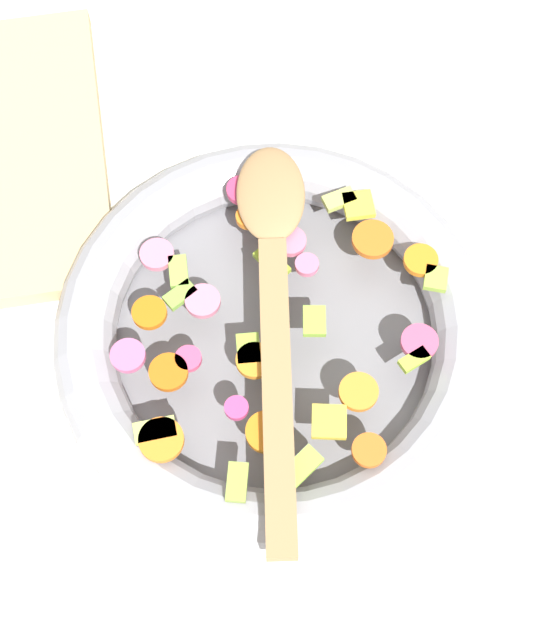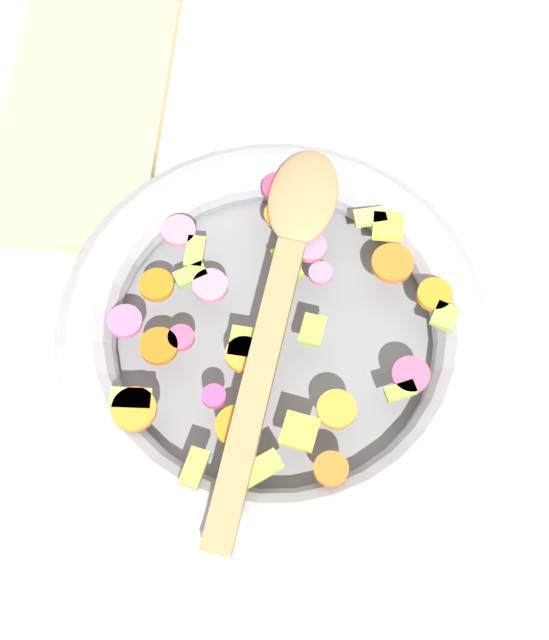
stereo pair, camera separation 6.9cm
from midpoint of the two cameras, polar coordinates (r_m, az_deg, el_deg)
The scene contains 5 objects.
ground_plane at distance 0.74m, azimuth -2.67°, elevation -1.86°, with size 4.00×4.00×0.00m, color silver.
skillet at distance 0.72m, azimuth -2.74°, elevation -1.21°, with size 0.35×0.35×0.05m.
chopped_vegetables at distance 0.69m, azimuth -3.14°, elevation -0.96°, with size 0.27×0.28×0.01m.
wooden_spoon at distance 0.69m, azimuth -2.91°, elevation 1.59°, with size 0.34×0.09×0.01m.
cutting_board at distance 0.86m, azimuth -18.08°, elevation 9.93°, with size 0.30×0.14×0.02m.
Camera 1 is at (0.27, -0.05, 0.68)m, focal length 50.00 mm.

